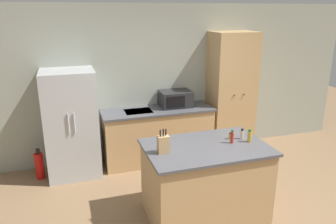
{
  "coord_description": "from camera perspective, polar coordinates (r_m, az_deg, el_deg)",
  "views": [
    {
      "loc": [
        -1.6,
        -3.0,
        2.5
      ],
      "look_at": [
        -0.19,
        1.4,
        1.05
      ],
      "focal_mm": 35.0,
      "sensor_mm": 36.0,
      "label": 1
    }
  ],
  "objects": [
    {
      "name": "pantry_cabinet",
      "position": [
        5.92,
        10.92,
        3.17
      ],
      "size": [
        0.76,
        0.57,
        2.15
      ],
      "color": "tan",
      "rests_on": "ground_plane"
    },
    {
      "name": "refrigerator",
      "position": [
        5.22,
        -16.48,
        -1.99
      ],
      "size": [
        0.78,
        0.72,
        1.65
      ],
      "color": "#B7BABC",
      "rests_on": "ground_plane"
    },
    {
      "name": "wall_back",
      "position": [
        5.69,
        -1.03,
        5.26
      ],
      "size": [
        7.2,
        0.06,
        2.6
      ],
      "color": "#9EA393",
      "rests_on": "ground_plane"
    },
    {
      "name": "fire_extinguisher",
      "position": [
        5.45,
        -21.48,
        -8.62
      ],
      "size": [
        0.13,
        0.13,
        0.49
      ],
      "color": "red",
      "rests_on": "ground_plane"
    },
    {
      "name": "knife_block",
      "position": [
        3.72,
        -0.83,
        -5.62
      ],
      "size": [
        0.13,
        0.09,
        0.29
      ],
      "color": "tan",
      "rests_on": "kitchen_island"
    },
    {
      "name": "spice_bottle_green_herb",
      "position": [
        4.15,
        14.01,
        -4.08
      ],
      "size": [
        0.05,
        0.05,
        0.17
      ],
      "color": "gold",
      "rests_on": "kitchen_island"
    },
    {
      "name": "spice_bottle_amber_oil",
      "position": [
        4.21,
        10.81,
        -4.11
      ],
      "size": [
        0.04,
        0.04,
        0.08
      ],
      "color": "orange",
      "rests_on": "kitchen_island"
    },
    {
      "name": "microwave",
      "position": [
        5.57,
        1.32,
        2.33
      ],
      "size": [
        0.53,
        0.41,
        0.27
      ],
      "color": "#232326",
      "rests_on": "back_counter"
    },
    {
      "name": "spice_bottle_short_red",
      "position": [
        4.23,
        12.77,
        -3.79
      ],
      "size": [
        0.04,
        0.04,
        0.14
      ],
      "color": "beige",
      "rests_on": "kitchen_island"
    },
    {
      "name": "back_counter",
      "position": [
        5.58,
        -1.78,
        -4.0
      ],
      "size": [
        1.86,
        0.64,
        0.92
      ],
      "color": "tan",
      "rests_on": "ground_plane"
    },
    {
      "name": "spice_bottle_tall_dark",
      "position": [
        4.07,
        11.1,
        -4.26
      ],
      "size": [
        0.04,
        0.04,
        0.17
      ],
      "color": "#B2281E",
      "rests_on": "kitchen_island"
    },
    {
      "name": "kitchen_island",
      "position": [
        4.17,
        6.46,
        -11.81
      ],
      "size": [
        1.47,
        0.96,
        0.94
      ],
      "color": "tan",
      "rests_on": "ground_plane"
    }
  ]
}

